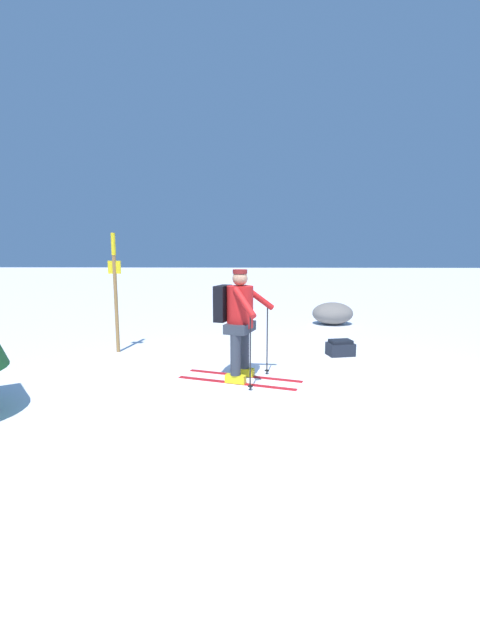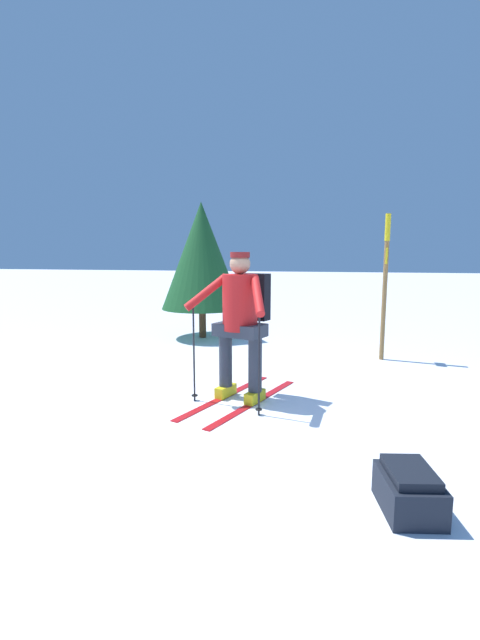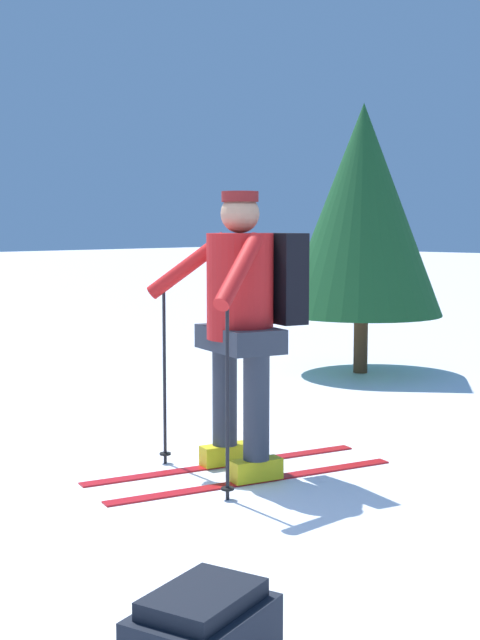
# 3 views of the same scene
# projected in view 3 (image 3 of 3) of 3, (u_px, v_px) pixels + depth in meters

# --- Properties ---
(ground_plane) EXTENTS (80.00, 80.00, 0.00)m
(ground_plane) POSITION_uv_depth(u_px,v_px,m) (150.00, 483.00, 5.07)
(ground_plane) COLOR white
(skier) EXTENTS (1.89, 1.11, 1.65)m
(skier) POSITION_uv_depth(u_px,v_px,m) (245.00, 311.00, 5.18)
(skier) COLOR red
(skier) RESTS_ON ground_plane
(dropped_backpack) EXTENTS (0.53, 0.43, 0.29)m
(dropped_backpack) POSITION_uv_depth(u_px,v_px,m) (203.00, 636.00, 2.88)
(dropped_backpack) COLOR black
(dropped_backpack) RESTS_ON ground_plane
(pine_tree) EXTENTS (1.59, 1.59, 2.64)m
(pine_tree) POSITION_uv_depth(u_px,v_px,m) (363.00, 210.00, 8.71)
(pine_tree) COLOR #4C331E
(pine_tree) RESTS_ON ground_plane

